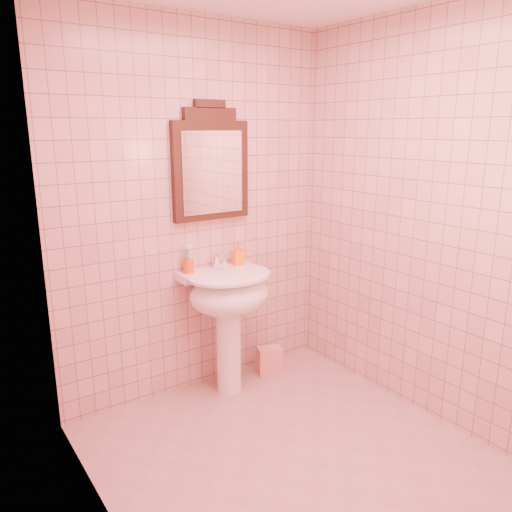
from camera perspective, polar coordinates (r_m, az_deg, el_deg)
floor at (r=3.02m, az=4.80°, el=-22.25°), size 2.20×2.20×0.00m
back_wall at (r=3.39m, az=-6.74°, el=4.91°), size 2.00×0.02×2.50m
pedestal_sink at (r=3.39m, az=-3.13°, el=-5.29°), size 0.58×0.58×0.86m
faucet at (r=3.43m, az=-4.39°, el=-0.58°), size 0.04×0.16×0.11m
mirror at (r=3.37m, az=-5.17°, el=10.26°), size 0.56×0.06×0.78m
toothbrush_cup at (r=3.36m, az=-7.73°, el=-1.13°), size 0.07×0.07×0.17m
soap_dispenser at (r=3.52m, az=-2.08°, el=0.23°), size 0.08×0.08×0.16m
towel at (r=3.84m, az=1.52°, el=-11.85°), size 0.20×0.17×0.21m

